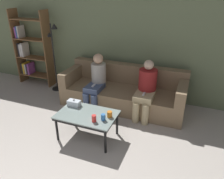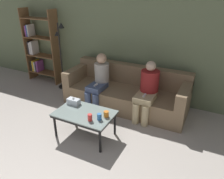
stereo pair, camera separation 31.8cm
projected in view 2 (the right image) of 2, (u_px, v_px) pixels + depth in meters
name	position (u px, v px, depth m)	size (l,w,h in m)	color
wall_back	(137.00, 40.00, 4.59)	(12.00, 0.06, 2.60)	#707F5B
couch	(126.00, 92.00, 4.59)	(2.53, 0.91, 0.82)	#897051
coffee_table	(85.00, 115.00, 3.58)	(0.96, 0.61, 0.45)	#8C9E99
cup_near_left	(90.00, 117.00, 3.33)	(0.07, 0.07, 0.11)	red
cup_near_right	(99.00, 117.00, 3.36)	(0.07, 0.07, 0.10)	#3372BF
cup_far_center	(106.00, 114.00, 3.43)	(0.08, 0.08, 0.10)	orange
tissue_box	(74.00, 101.00, 3.80)	(0.22, 0.12, 0.13)	silver
bookshelf	(39.00, 49.00, 5.64)	(0.93, 0.32, 1.85)	brown
standing_lamp	(61.00, 49.00, 5.13)	(0.31, 0.26, 1.59)	black
seated_person_left_end	(99.00, 79.00, 4.50)	(0.31, 0.66, 1.10)	#47567A
seated_person_mid_left	(148.00, 89.00, 4.09)	(0.35, 0.68, 1.09)	tan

